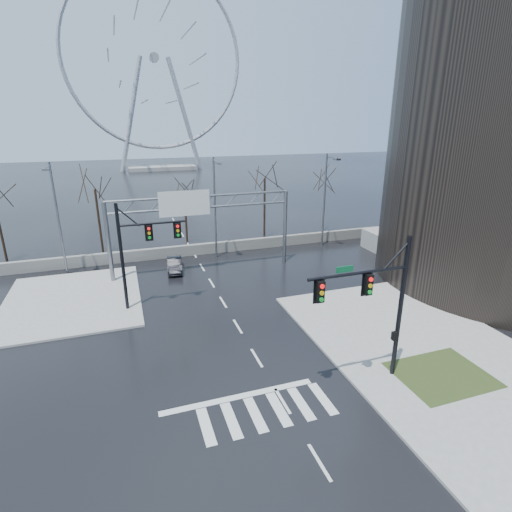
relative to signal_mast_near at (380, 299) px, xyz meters
name	(u,v)px	position (x,y,z in m)	size (l,w,h in m)	color
ground	(257,358)	(-5.14, 4.04, -4.87)	(260.00, 260.00, 0.00)	black
sidewalk_right_ext	(380,316)	(4.86, 6.04, -4.80)	(12.00, 10.00, 0.15)	gray
sidewalk_far	(73,300)	(-16.14, 16.04, -4.80)	(10.00, 12.00, 0.15)	gray
grass_strip	(442,374)	(3.86, -0.96, -4.72)	(5.00, 4.00, 0.02)	#293516
tower_podium	(509,252)	(23.86, 12.04, -3.87)	(22.00, 18.00, 2.00)	gray
barrier_wall	(194,250)	(-5.14, 24.04, -4.32)	(52.00, 0.50, 1.10)	slate
signal_mast_near	(380,299)	(0.00, 0.00, 0.00)	(5.52, 0.41, 8.00)	black
signal_mast_far	(137,246)	(-11.01, 13.00, -0.04)	(4.72, 0.41, 8.00)	black
sign_gantry	(198,217)	(-5.52, 19.00, 0.31)	(16.36, 0.40, 7.60)	slate
streetlight_left	(56,211)	(-17.14, 22.20, 1.01)	(0.50, 2.55, 10.00)	slate
streetlight_mid	(215,201)	(-3.14, 22.20, 1.01)	(0.50, 2.55, 10.00)	slate
streetlight_right	(326,194)	(8.86, 22.20, 1.01)	(0.50, 2.55, 10.00)	slate
tree_left	(96,197)	(-14.14, 27.54, 1.10)	(3.75, 3.75, 7.50)	black
tree_center	(185,198)	(-5.14, 28.54, 0.30)	(3.25, 3.25, 6.50)	black
tree_right	(265,185)	(3.86, 27.54, 1.34)	(3.90, 3.90, 7.80)	black
tree_far_right	(325,188)	(11.86, 28.04, 0.54)	(3.40, 3.40, 6.80)	black
ferris_wheel	(155,66)	(-0.14, 99.04, 21.26)	(45.00, 6.00, 50.91)	gray
car	(175,265)	(-7.70, 19.99, -4.26)	(1.30, 3.74, 1.23)	black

